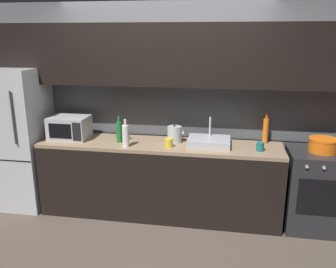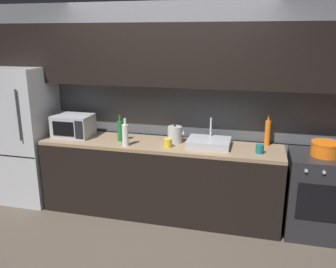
{
  "view_description": "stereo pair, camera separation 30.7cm",
  "coord_description": "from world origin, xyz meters",
  "px_view_note": "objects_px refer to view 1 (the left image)",
  "views": [
    {
      "loc": [
        0.76,
        -2.94,
        2.12
      ],
      "look_at": [
        0.1,
        0.9,
        1.02
      ],
      "focal_mm": 37.53,
      "sensor_mm": 36.0,
      "label": 1
    },
    {
      "loc": [
        1.06,
        -2.87,
        2.12
      ],
      "look_at": [
        0.1,
        0.9,
        1.02
      ],
      "focal_mm": 37.53,
      "sensor_mm": 36.0,
      "label": 2
    }
  ],
  "objects_px": {
    "wine_bottle_orange": "(266,130)",
    "wine_bottle_green": "(119,132)",
    "refrigerator": "(19,138)",
    "mug_teal": "(260,147)",
    "kettle": "(174,134)",
    "cooking_pot": "(323,145)",
    "oven_range": "(313,189)",
    "microwave": "(70,128)",
    "mug_yellow": "(169,143)",
    "wine_bottle_white": "(126,136)"
  },
  "relations": [
    {
      "from": "oven_range",
      "to": "wine_bottle_white",
      "type": "relative_size",
      "value": 2.83
    },
    {
      "from": "wine_bottle_orange",
      "to": "mug_yellow",
      "type": "bearing_deg",
      "value": -162.4
    },
    {
      "from": "refrigerator",
      "to": "mug_teal",
      "type": "relative_size",
      "value": 17.88
    },
    {
      "from": "oven_range",
      "to": "cooking_pot",
      "type": "relative_size",
      "value": 2.94
    },
    {
      "from": "wine_bottle_orange",
      "to": "mug_teal",
      "type": "xyz_separation_m",
      "value": [
        -0.08,
        -0.31,
        -0.1
      ]
    },
    {
      "from": "mug_yellow",
      "to": "wine_bottle_green",
      "type": "bearing_deg",
      "value": 171.46
    },
    {
      "from": "mug_teal",
      "to": "wine_bottle_orange",
      "type": "bearing_deg",
      "value": 76.02
    },
    {
      "from": "wine_bottle_orange",
      "to": "wine_bottle_green",
      "type": "relative_size",
      "value": 1.15
    },
    {
      "from": "wine_bottle_orange",
      "to": "cooking_pot",
      "type": "bearing_deg",
      "value": -20.73
    },
    {
      "from": "oven_range",
      "to": "mug_teal",
      "type": "height_order",
      "value": "mug_teal"
    },
    {
      "from": "cooking_pot",
      "to": "wine_bottle_orange",
      "type": "bearing_deg",
      "value": 159.27
    },
    {
      "from": "oven_range",
      "to": "kettle",
      "type": "distance_m",
      "value": 1.68
    },
    {
      "from": "wine_bottle_white",
      "to": "wine_bottle_green",
      "type": "bearing_deg",
      "value": 128.01
    },
    {
      "from": "microwave",
      "to": "refrigerator",
      "type": "bearing_deg",
      "value": -178.45
    },
    {
      "from": "oven_range",
      "to": "microwave",
      "type": "height_order",
      "value": "microwave"
    },
    {
      "from": "wine_bottle_orange",
      "to": "cooking_pot",
      "type": "relative_size",
      "value": 1.18
    },
    {
      "from": "refrigerator",
      "to": "mug_yellow",
      "type": "distance_m",
      "value": 1.93
    },
    {
      "from": "oven_range",
      "to": "mug_yellow",
      "type": "distance_m",
      "value": 1.7
    },
    {
      "from": "kettle",
      "to": "wine_bottle_white",
      "type": "relative_size",
      "value": 0.68
    },
    {
      "from": "microwave",
      "to": "wine_bottle_orange",
      "type": "bearing_deg",
      "value": 5.03
    },
    {
      "from": "oven_range",
      "to": "mug_yellow",
      "type": "relative_size",
      "value": 9.19
    },
    {
      "from": "kettle",
      "to": "mug_teal",
      "type": "xyz_separation_m",
      "value": [
        0.97,
        -0.16,
        -0.05
      ]
    },
    {
      "from": "wine_bottle_white",
      "to": "mug_yellow",
      "type": "bearing_deg",
      "value": 8.12
    },
    {
      "from": "kettle",
      "to": "mug_yellow",
      "type": "height_order",
      "value": "kettle"
    },
    {
      "from": "wine_bottle_green",
      "to": "mug_teal",
      "type": "bearing_deg",
      "value": -2.18
    },
    {
      "from": "microwave",
      "to": "cooking_pot",
      "type": "bearing_deg",
      "value": -0.36
    },
    {
      "from": "kettle",
      "to": "cooking_pot",
      "type": "height_order",
      "value": "kettle"
    },
    {
      "from": "oven_range",
      "to": "cooking_pot",
      "type": "distance_m",
      "value": 0.53
    },
    {
      "from": "microwave",
      "to": "mug_teal",
      "type": "bearing_deg",
      "value": -2.76
    },
    {
      "from": "mug_teal",
      "to": "microwave",
      "type": "bearing_deg",
      "value": 177.24
    },
    {
      "from": "microwave",
      "to": "cooking_pot",
      "type": "height_order",
      "value": "microwave"
    },
    {
      "from": "refrigerator",
      "to": "wine_bottle_white",
      "type": "relative_size",
      "value": 5.48
    },
    {
      "from": "oven_range",
      "to": "wine_bottle_green",
      "type": "relative_size",
      "value": 2.88
    },
    {
      "from": "microwave",
      "to": "wine_bottle_white",
      "type": "xyz_separation_m",
      "value": [
        0.76,
        -0.21,
        -0.0
      ]
    },
    {
      "from": "microwave",
      "to": "wine_bottle_green",
      "type": "height_order",
      "value": "wine_bottle_green"
    },
    {
      "from": "refrigerator",
      "to": "oven_range",
      "type": "distance_m",
      "value": 3.57
    },
    {
      "from": "wine_bottle_white",
      "to": "mug_yellow",
      "type": "relative_size",
      "value": 3.25
    },
    {
      "from": "microwave",
      "to": "wine_bottle_white",
      "type": "relative_size",
      "value": 1.45
    },
    {
      "from": "mug_yellow",
      "to": "microwave",
      "type": "bearing_deg",
      "value": 173.68
    },
    {
      "from": "wine_bottle_white",
      "to": "oven_range",
      "type": "bearing_deg",
      "value": 5.08
    },
    {
      "from": "mug_yellow",
      "to": "oven_range",
      "type": "bearing_deg",
      "value": 4.18
    },
    {
      "from": "kettle",
      "to": "wine_bottle_white",
      "type": "xyz_separation_m",
      "value": [
        -0.52,
        -0.26,
        0.03
      ]
    },
    {
      "from": "refrigerator",
      "to": "cooking_pot",
      "type": "xyz_separation_m",
      "value": [
        3.6,
        0.0,
        0.1
      ]
    },
    {
      "from": "kettle",
      "to": "cooking_pot",
      "type": "distance_m",
      "value": 1.64
    },
    {
      "from": "mug_teal",
      "to": "refrigerator",
      "type": "bearing_deg",
      "value": 178.24
    },
    {
      "from": "wine_bottle_white",
      "to": "cooking_pot",
      "type": "xyz_separation_m",
      "value": [
        2.15,
        0.19,
        -0.06
      ]
    },
    {
      "from": "refrigerator",
      "to": "wine_bottle_orange",
      "type": "height_order",
      "value": "refrigerator"
    },
    {
      "from": "refrigerator",
      "to": "oven_range",
      "type": "height_order",
      "value": "refrigerator"
    },
    {
      "from": "refrigerator",
      "to": "wine_bottle_white",
      "type": "distance_m",
      "value": 1.47
    },
    {
      "from": "wine_bottle_green",
      "to": "oven_range",
      "type": "bearing_deg",
      "value": 0.7
    }
  ]
}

